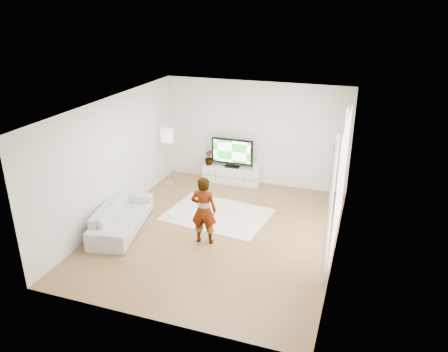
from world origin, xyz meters
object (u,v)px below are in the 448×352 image
(rug, at_px, (217,214))
(player, at_px, (204,210))
(media_console, at_px, (232,175))
(floor_lamp, at_px, (167,138))
(sofa, at_px, (121,217))
(television, at_px, (232,152))

(rug, relative_size, player, 1.61)
(media_console, xyz_separation_m, floor_lamp, (-1.62, -0.64, 1.09))
(player, xyz_separation_m, sofa, (-1.92, -0.09, -0.43))
(television, relative_size, rug, 0.49)
(rug, distance_m, player, 1.47)
(media_console, relative_size, sofa, 0.75)
(television, bearing_deg, rug, -81.76)
(media_console, bearing_deg, player, -81.99)
(player, height_order, floor_lamp, floor_lamp)
(media_console, xyz_separation_m, television, (-0.00, 0.03, 0.66))
(rug, bearing_deg, television, 98.24)
(rug, bearing_deg, media_console, 98.35)
(rug, bearing_deg, floor_lamp, 144.82)
(rug, distance_m, sofa, 2.23)
(media_console, height_order, floor_lamp, floor_lamp)
(floor_lamp, bearing_deg, player, -51.51)
(floor_lamp, bearing_deg, rug, -35.18)
(television, height_order, sofa, television)
(media_console, xyz_separation_m, player, (0.46, -3.25, 0.52))
(media_console, height_order, sofa, sofa)
(player, bearing_deg, television, -89.04)
(media_console, bearing_deg, sofa, -113.56)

